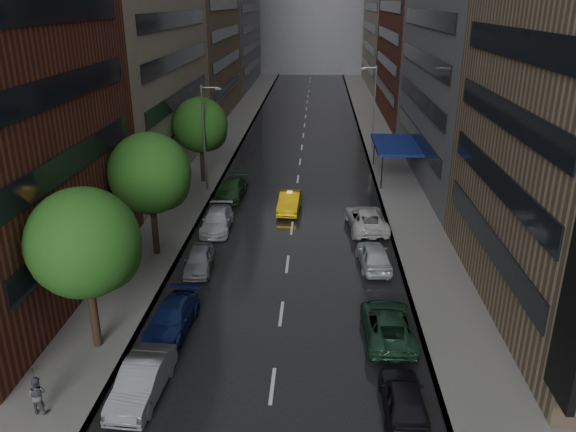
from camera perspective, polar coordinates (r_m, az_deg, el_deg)
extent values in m
cube|color=black|center=(67.81, 1.51, 7.81)|extent=(14.00, 140.00, 0.01)
cube|color=gray|center=(68.62, -6.09, 7.92)|extent=(4.00, 140.00, 0.15)
cube|color=gray|center=(68.16, 9.17, 7.68)|extent=(4.00, 140.00, 0.15)
cube|color=#937A5B|center=(81.82, -9.19, 17.65)|extent=(8.00, 28.00, 22.00)
cube|color=slate|center=(53.74, 18.08, 16.28)|extent=(8.00, 28.00, 24.00)
cube|color=gray|center=(110.76, 10.57, 19.98)|extent=(8.00, 32.00, 28.00)
cylinder|color=#382619|center=(28.10, -19.20, -8.75)|extent=(0.40, 0.40, 4.41)
sphere|color=#1E5116|center=(26.68, -20.05, -2.56)|extent=(5.04, 5.04, 5.04)
cylinder|color=#382619|center=(36.98, -13.41, -0.73)|extent=(0.40, 0.40, 4.48)
sphere|color=#1E5116|center=(35.89, -13.86, 4.25)|extent=(5.12, 5.12, 5.12)
cylinder|color=#382619|center=(51.41, -8.70, 5.65)|extent=(0.40, 0.40, 4.24)
sphere|color=#1E5116|center=(50.67, -8.90, 9.12)|extent=(4.85, 4.85, 4.85)
imported|color=yellow|center=(44.18, 0.16, 1.44)|extent=(1.85, 4.63, 1.50)
imported|color=slate|center=(25.20, -14.63, -15.88)|extent=(1.92, 4.77, 1.54)
imported|color=#0E1945|center=(29.27, -11.71, -10.09)|extent=(2.29, 4.91, 1.39)
imported|color=gray|center=(35.06, -9.03, -4.39)|extent=(1.90, 4.17, 1.39)
imported|color=silver|center=(40.92, -7.22, -0.43)|extent=(2.13, 5.01, 1.44)
imported|color=#1C3E1E|center=(47.48, -5.76, 2.73)|extent=(2.42, 5.19, 1.47)
imported|color=black|center=(24.07, 11.67, -17.71)|extent=(1.73, 4.28, 1.46)
imported|color=#1B3D29|center=(28.53, 10.13, -10.77)|extent=(2.50, 5.29, 1.46)
imported|color=silver|center=(35.39, 8.72, -3.99)|extent=(2.15, 4.63, 1.54)
imported|color=silver|center=(41.10, 7.95, -0.27)|extent=(3.12, 5.88, 1.57)
imported|color=#4F4F54|center=(25.47, -24.14, -16.24)|extent=(0.81, 0.65, 1.64)
imported|color=black|center=(24.99, -24.43, -14.71)|extent=(0.96, 0.98, 0.88)
cylinder|color=gray|center=(48.21, -8.52, 7.73)|extent=(0.18, 0.18, 9.00)
cube|color=gray|center=(47.16, -7.09, 12.70)|extent=(0.50, 0.22, 0.16)
cylinder|color=gray|center=(62.24, 8.75, 10.73)|extent=(0.18, 0.18, 9.00)
cube|color=gray|center=(61.51, 7.63, 14.63)|extent=(0.50, 0.22, 0.16)
cube|color=navy|center=(52.97, 10.93, 7.12)|extent=(4.00, 8.00, 0.25)
cylinder|color=black|center=(49.52, 9.52, 4.43)|extent=(0.12, 0.12, 3.00)
cylinder|color=black|center=(56.80, 8.73, 6.64)|extent=(0.12, 0.12, 3.00)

